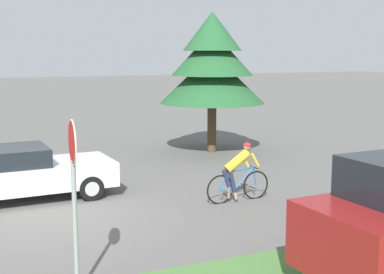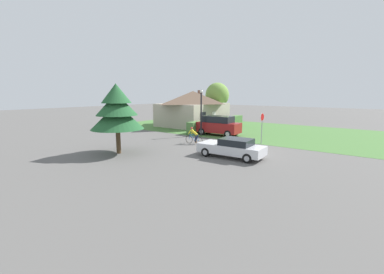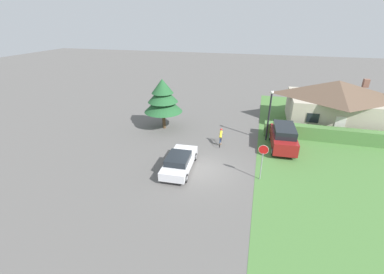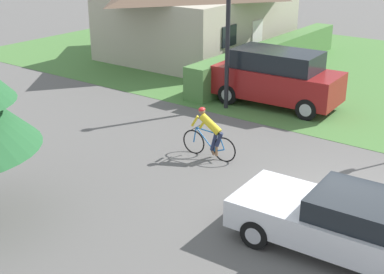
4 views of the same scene
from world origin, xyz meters
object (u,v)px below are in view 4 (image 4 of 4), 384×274
object	(u,v)px
cyclist	(209,134)
street_lamp	(228,32)
cottage_house	(199,5)
sedan_left_lane	(349,224)
parked_suv_right	(277,78)

from	to	relation	value
cyclist	street_lamp	bearing A→B (deg)	-65.66
street_lamp	cottage_house	bearing A→B (deg)	42.21
sedan_left_lane	cyclist	distance (m)	5.43
sedan_left_lane	street_lamp	distance (m)	9.51
cottage_house	street_lamp	world-z (taller)	cottage_house
cottage_house	street_lamp	size ratio (longest dim) A/B	1.98
cottage_house	cyclist	world-z (taller)	cottage_house
cottage_house	street_lamp	bearing A→B (deg)	-138.07
cyclist	parked_suv_right	size ratio (longest dim) A/B	0.38
cottage_house	parked_suv_right	bearing A→B (deg)	-126.05
cottage_house	cyclist	distance (m)	13.23
cottage_house	street_lamp	distance (m)	8.83
sedan_left_lane	cottage_house	bearing A→B (deg)	-47.22
cyclist	parked_suv_right	world-z (taller)	parked_suv_right
cottage_house	sedan_left_lane	xyz separation A→B (m)	(-12.72, -12.86, -1.73)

